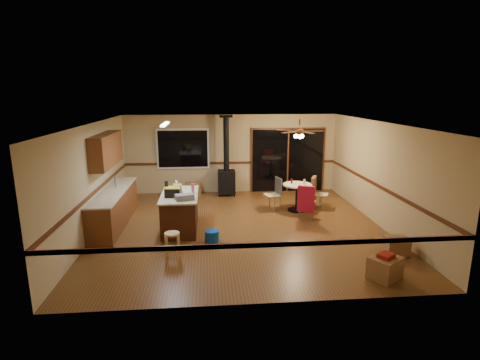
{
  "coord_description": "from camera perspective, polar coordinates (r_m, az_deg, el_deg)",
  "views": [
    {
      "loc": [
        -0.81,
        -8.83,
        3.3
      ],
      "look_at": [
        0.0,
        0.3,
        1.15
      ],
      "focal_mm": 28.0,
      "sensor_mm": 36.0,
      "label": 1
    }
  ],
  "objects": [
    {
      "name": "wall_front",
      "position": [
        5.75,
        3.35,
        -7.17
      ],
      "size": [
        7.0,
        0.0,
        7.0
      ],
      "primitive_type": "plane",
      "rotation": [
        -1.57,
        0.0,
        0.0
      ],
      "color": "tan",
      "rests_on": "ground"
    },
    {
      "name": "ceiling",
      "position": [
        8.9,
        0.17,
        8.68
      ],
      "size": [
        7.0,
        7.0,
        0.0
      ],
      "primitive_type": "plane",
      "rotation": [
        3.14,
        0.0,
        0.0
      ],
      "color": "silver",
      "rests_on": "ground"
    },
    {
      "name": "wall_left",
      "position": [
        9.45,
        -21.48,
        0.05
      ],
      "size": [
        0.0,
        7.0,
        7.0
      ],
      "primitive_type": "plane",
      "rotation": [
        1.57,
        0.0,
        1.57
      ],
      "color": "tan",
      "rests_on": "ground"
    },
    {
      "name": "bar_stool",
      "position": [
        7.8,
        -10.25,
        -9.83
      ],
      "size": [
        0.38,
        0.38,
        0.56
      ],
      "primitive_type": "cylinder",
      "rotation": [
        0.0,
        0.0,
        0.29
      ],
      "color": "tan",
      "rests_on": "floor"
    },
    {
      "name": "wall_right",
      "position": [
        10.03,
        20.51,
        0.85
      ],
      "size": [
        0.0,
        7.0,
        7.0
      ],
      "primitive_type": "plane",
      "rotation": [
        1.57,
        0.0,
        -1.57
      ],
      "color": "tan",
      "rests_on": "ground"
    },
    {
      "name": "fluorescent_strip",
      "position": [
        9.22,
        -11.34,
        8.34
      ],
      "size": [
        0.1,
        1.2,
        0.04
      ],
      "primitive_type": "cube",
      "color": "white",
      "rests_on": "ceiling"
    },
    {
      "name": "box_small_red",
      "position": [
        7.35,
        21.37,
        -10.68
      ],
      "size": [
        0.35,
        0.34,
        0.07
      ],
      "primitive_type": "cube",
      "rotation": [
        0.0,
        0.0,
        0.59
      ],
      "color": "maroon",
      "rests_on": "box_corner_a"
    },
    {
      "name": "toolbox_yellow_lid",
      "position": [
        8.9,
        -10.26,
        -1.23
      ],
      "size": [
        0.37,
        0.22,
        0.03
      ],
      "primitive_type": "cube",
      "rotation": [
        0.0,
        0.0,
        -0.08
      ],
      "color": "gold",
      "rests_on": "toolbox_black"
    },
    {
      "name": "chair_right",
      "position": [
        10.96,
        11.29,
        -1.34
      ],
      "size": [
        0.59,
        0.57,
        0.7
      ],
      "color": "tan",
      "rests_on": "ground"
    },
    {
      "name": "blue_bucket",
      "position": [
        8.57,
        -4.29,
        -8.54
      ],
      "size": [
        0.37,
        0.37,
        0.26
      ],
      "primitive_type": "cylinder",
      "rotation": [
        0.0,
        0.0,
        -0.19
      ],
      "color": "#0C41AD",
      "rests_on": "floor"
    },
    {
      "name": "chair_near",
      "position": [
        9.9,
        10.06,
        -2.85
      ],
      "size": [
        0.57,
        0.59,
        0.7
      ],
      "color": "tan",
      "rests_on": "ground"
    },
    {
      "name": "toolbox_black",
      "position": [
        8.93,
        -10.23,
        -1.94
      ],
      "size": [
        0.37,
        0.22,
        0.2
      ],
      "primitive_type": "cube",
      "rotation": [
        0.0,
        0.0,
        -0.08
      ],
      "color": "black",
      "rests_on": "kitchen_island"
    },
    {
      "name": "bottle_dark",
      "position": [
        9.32,
        -11.14,
        -1.02
      ],
      "size": [
        0.1,
        0.1,
        0.3
      ],
      "primitive_type": "cylinder",
      "rotation": [
        0.0,
        0.0,
        -0.18
      ],
      "color": "black",
      "rests_on": "kitchen_island"
    },
    {
      "name": "glass_cream",
      "position": [
        10.64,
        9.78,
        -0.28
      ],
      "size": [
        0.07,
        0.07,
        0.15
      ],
      "primitive_type": "cylinder",
      "rotation": [
        0.0,
        0.0,
        0.07
      ],
      "color": "beige",
      "rests_on": "dining_table"
    },
    {
      "name": "countertop",
      "position": [
        9.93,
        -18.83,
        -1.62
      ],
      "size": [
        0.64,
        3.04,
        0.04
      ],
      "primitive_type": "cube",
      "color": "beige",
      "rests_on": "lower_cabinets"
    },
    {
      "name": "wood_stove",
      "position": [
        12.17,
        -2.08,
        1.0
      ],
      "size": [
        0.55,
        0.5,
        2.52
      ],
      "color": "black",
      "rests_on": "ground"
    },
    {
      "name": "wall_back",
      "position": [
        12.52,
        -1.29,
        4.0
      ],
      "size": [
        7.0,
        0.0,
        7.0
      ],
      "primitive_type": "plane",
      "rotation": [
        1.57,
        0.0,
        0.0
      ],
      "color": "tan",
      "rests_on": "ground"
    },
    {
      "name": "lower_cabinets",
      "position": [
        10.05,
        -18.64,
        -4.1
      ],
      "size": [
        0.6,
        3.0,
        0.86
      ],
      "primitive_type": "cube",
      "color": "brown",
      "rests_on": "ground"
    },
    {
      "name": "box_corner_a",
      "position": [
        7.44,
        21.22,
        -12.36
      ],
      "size": [
        0.69,
        0.67,
        0.4
      ],
      "primitive_type": "cube",
      "rotation": [
        0.0,
        0.0,
        0.59
      ],
      "color": "brown",
      "rests_on": "floor"
    },
    {
      "name": "toolbox_grey",
      "position": [
        8.66,
        -8.46,
        -2.59
      ],
      "size": [
        0.47,
        0.34,
        0.13
      ],
      "primitive_type": "cube",
      "rotation": [
        0.0,
        0.0,
        0.29
      ],
      "color": "slate",
      "rests_on": "kitchen_island"
    },
    {
      "name": "box_corner_b",
      "position": [
        8.58,
        22.75,
        -9.18
      ],
      "size": [
        0.49,
        0.43,
        0.37
      ],
      "primitive_type": "cube",
      "rotation": [
        0.0,
        0.0,
        -0.1
      ],
      "color": "brown",
      "rests_on": "floor"
    },
    {
      "name": "ceiling_fan",
      "position": [
        10.42,
        9.04,
        7.04
      ],
      "size": [
        0.24,
        0.24,
        0.55
      ],
      "color": "brown",
      "rests_on": "ceiling"
    },
    {
      "name": "window",
      "position": [
        12.44,
        -8.68,
        4.73
      ],
      "size": [
        1.72,
        0.1,
        1.32
      ],
      "primitive_type": "cube",
      "color": "black",
      "rests_on": "ground"
    },
    {
      "name": "kitchen_island",
      "position": [
        9.31,
        -9.11,
        -4.79
      ],
      "size": [
        0.88,
        1.68,
        0.9
      ],
      "color": "#3E1C0F",
      "rests_on": "ground"
    },
    {
      "name": "upper_cabinets",
      "position": [
        9.96,
        -19.7,
        4.34
      ],
      "size": [
        0.35,
        2.0,
        0.8
      ],
      "primitive_type": "cube",
      "color": "brown",
      "rests_on": "ground"
    },
    {
      "name": "sliding_door",
      "position": [
        12.78,
        7.28,
        2.95
      ],
      "size": [
        2.52,
        0.1,
        2.1
      ],
      "primitive_type": "cube",
      "color": "black",
      "rests_on": "ground"
    },
    {
      "name": "chair_rail",
      "position": [
        9.16,
        0.16,
        -1.34
      ],
      "size": [
        7.0,
        7.0,
        0.08
      ],
      "primitive_type": null,
      "color": "#492312",
      "rests_on": "ground"
    },
    {
      "name": "floor",
      "position": [
        9.46,
        0.16,
        -7.21
      ],
      "size": [
        7.0,
        7.0,
        0.0
      ],
      "primitive_type": "plane",
      "color": "brown",
      "rests_on": "ground"
    },
    {
      "name": "bottle_pink",
      "position": [
        9.18,
        -7.22,
        -1.28
      ],
      "size": [
        0.1,
        0.1,
        0.24
      ],
      "primitive_type": "cylinder",
      "rotation": [
        0.0,
        0.0,
        0.29
      ],
      "color": "#D84C8C",
      "rests_on": "kitchen_island"
    },
    {
      "name": "glass_red",
      "position": [
        10.7,
        7.87,
        -0.15
      ],
      "size": [
        0.06,
        0.06,
        0.14
      ],
      "primitive_type": "cylinder",
      "rotation": [
        0.0,
        0.0,
        -0.24
      ],
      "color": "#590C14",
      "rests_on": "dining_table"
    },
    {
      "name": "box_on_island",
      "position": [
        9.33,
        -9.52,
        -1.3
      ],
      "size": [
        0.22,
        0.29,
        0.19
      ],
      "primitive_type": "cube",
      "rotation": [
        0.0,
        0.0,
        0.06
      ],
      "color": "brown",
      "rests_on": "kitchen_island"
    },
    {
      "name": "box_under_window",
      "position": [
        12.34,
        -7.21,
        -1.43
      ],
      "size": [
        0.57,
        0.49,
        0.41
      ],
      "primitive_type": "cube",
      "rotation": [
        0.0,
        0.0,
        -0.15
      ],
      "color": "brown",
      "rests_on": "floor"
    },
    {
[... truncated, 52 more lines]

